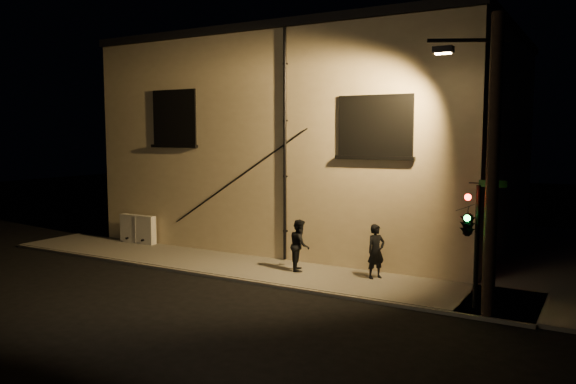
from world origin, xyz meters
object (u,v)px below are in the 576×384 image
Objects in this scene: pedestrian_b at (300,245)px; streetlamp_pole at (490,161)px; utility_cabinet at (138,229)px; pedestrian_a at (376,251)px; traffic_signal at (469,222)px.

streetlamp_pole reaches higher than pedestrian_b.
utility_cabinet is 15.25m from streetlamp_pole.
utility_cabinet is 1.04× the size of pedestrian_a.
pedestrian_a reaches higher than utility_cabinet.
pedestrian_a is 0.51× the size of traffic_signal.
pedestrian_b is at bearing 165.25° from streetlamp_pole.
streetlamp_pole is at bearing -132.34° from pedestrian_b.
pedestrian_b is 7.23m from streetlamp_pole.
traffic_signal reaches higher than utility_cabinet.
utility_cabinet is 0.24× the size of streetlamp_pole.
utility_cabinet is 10.96m from pedestrian_a.
streetlamp_pole is at bearing -84.30° from pedestrian_a.
traffic_signal reaches higher than pedestrian_a.
pedestrian_b is at bearing 129.96° from pedestrian_a.
streetlamp_pole is at bearing -24.99° from traffic_signal.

